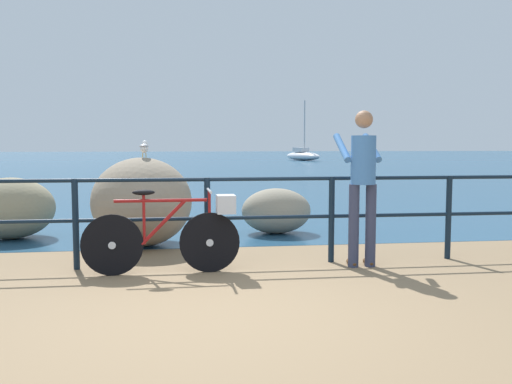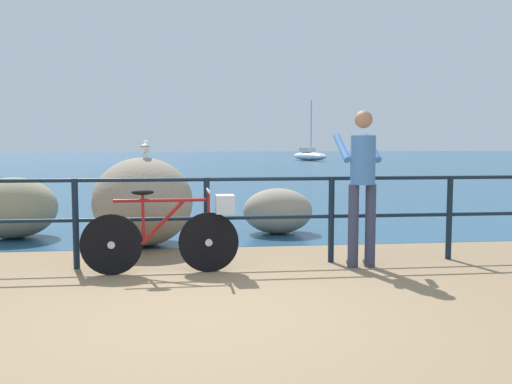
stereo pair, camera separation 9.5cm
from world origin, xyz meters
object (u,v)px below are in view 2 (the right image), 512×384
Objects in this scene: seagull at (145,147)px; sailboat at (309,155)px; person_at_railing at (362,180)px; breakwater_boulder_right at (278,211)px; bicycle at (174,231)px; breakwater_boulder_left at (13,208)px; breakwater_boulder_main at (143,202)px.

sailboat is at bearing -14.15° from seagull.
person_at_railing is at bearing -33.78° from sailboat.
sailboat reaches higher than breakwater_boulder_right.
bicycle is 3.55m from breakwater_boulder_left.
breakwater_boulder_main is at bearing 57.30° from person_at_railing.
sailboat is at bearing 74.34° from breakwater_boulder_main.
breakwater_boulder_main is 38.70m from sailboat.
bicycle is 40.24m from sailboat.
breakwater_boulder_left reaches higher than breakwater_boulder_right.
breakwater_boulder_right is at bearing -66.90° from seagull.
breakwater_boulder_left is (-4.56, 2.50, -0.54)m from person_at_railing.
seagull is (-2.54, 1.67, 0.37)m from person_at_railing.
person_at_railing reaches higher than breakwater_boulder_main.
bicycle is 1.33× the size of breakwater_boulder_left.
breakwater_boulder_main is 1.17× the size of breakwater_boulder_left.
person_at_railing is 1.18× the size of breakwater_boulder_main.
sailboat reaches higher than person_at_railing.
person_at_railing is at bearing -76.85° from breakwater_boulder_right.
bicycle is 1.56× the size of breakwater_boulder_right.
breakwater_boulder_right is 2.34m from seagull.
breakwater_boulder_main is at bearing -23.18° from breakwater_boulder_left.
breakwater_boulder_right is at bearing 57.36° from bicycle.
person_at_railing is 0.36× the size of sailboat.
bicycle reaches higher than breakwater_boulder_left.
bicycle is 2.18m from person_at_railing.
seagull is at bearing -158.35° from breakwater_boulder_right.
person_at_railing is 2.60m from breakwater_boulder_right.
sailboat reaches higher than bicycle.
seagull is (-0.43, 1.74, 0.89)m from bicycle.
breakwater_boulder_main is 0.75m from seagull.
breakwater_boulder_right is (-0.57, 2.46, -0.64)m from person_at_railing.
sailboat is at bearing 71.17° from breakwater_boulder_left.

